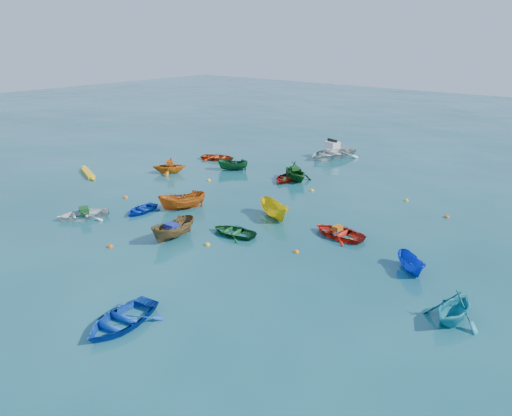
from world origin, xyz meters
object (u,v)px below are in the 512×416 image
Objects in this scene: dinghy_blue_se at (121,325)px; dinghy_blue_sw at (141,212)px; dinghy_white_near at (83,218)px; kayak_yellow at (88,175)px; motorboat_white at (331,157)px.

dinghy_blue_sw is at bearing 129.24° from dinghy_blue_se.
dinghy_white_near is 10.31m from kayak_yellow.
dinghy_white_near is at bearing -85.36° from motorboat_white.
dinghy_white_near is at bearing 144.71° from dinghy_blue_se.
dinghy_blue_se is 23.67m from kayak_yellow.
motorboat_white reaches higher than dinghy_white_near.
dinghy_blue_se is at bearing -52.33° from dinghy_blue_sw.
motorboat_white reaches higher than dinghy_blue_sw.
dinghy_blue_sw is 0.82× the size of dinghy_white_near.
dinghy_blue_sw is at bearing -81.31° from motorboat_white.
dinghy_blue_se is (12.07, -5.88, 0.00)m from dinghy_white_near.
motorboat_white is (-8.36, 29.74, 0.00)m from dinghy_blue_se.
dinghy_blue_sw is 0.50× the size of motorboat_white.
dinghy_white_near is at bearing -102.67° from kayak_yellow.
kayak_yellow is at bearing 172.98° from dinghy_white_near.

